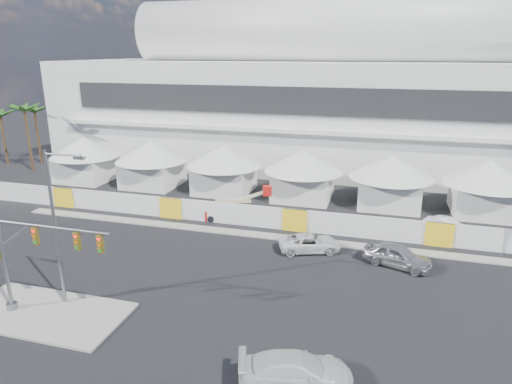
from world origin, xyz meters
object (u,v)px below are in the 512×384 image
(sedan_silver, at_px, (397,256))
(pickup_near, at_px, (296,370))
(streetlight_median, at_px, (58,219))
(lot_car_a, at_px, (447,226))
(traffic_mast, at_px, (28,258))
(pickup_curb, at_px, (310,243))
(boom_lift, at_px, (228,211))

(sedan_silver, distance_m, pickup_near, 15.29)
(pickup_near, relative_size, streetlight_median, 0.56)
(lot_car_a, relative_size, traffic_mast, 0.51)
(pickup_curb, relative_size, traffic_mast, 0.63)
(pickup_curb, bearing_deg, traffic_mast, 113.53)
(pickup_near, relative_size, boom_lift, 0.84)
(pickup_curb, xyz_separation_m, traffic_mast, (-14.41, -13.79, 3.14))
(sedan_silver, relative_size, traffic_mast, 0.63)
(lot_car_a, xyz_separation_m, traffic_mast, (-25.39, -20.85, 3.16))
(streetlight_median, bearing_deg, pickup_curb, 42.31)
(pickup_near, relative_size, traffic_mast, 0.70)
(pickup_near, height_order, traffic_mast, traffic_mast)
(boom_lift, bearing_deg, lot_car_a, -12.49)
(pickup_near, bearing_deg, boom_lift, 10.46)
(sedan_silver, relative_size, pickup_curb, 1.00)
(lot_car_a, bearing_deg, streetlight_median, 154.92)
(traffic_mast, bearing_deg, streetlight_median, 57.06)
(sedan_silver, height_order, traffic_mast, traffic_mast)
(lot_car_a, distance_m, boom_lift, 19.71)
(pickup_near, bearing_deg, lot_car_a, -38.90)
(pickup_curb, bearing_deg, boom_lift, 40.09)
(sedan_silver, bearing_deg, pickup_near, -179.53)
(pickup_curb, bearing_deg, pickup_near, 166.73)
(sedan_silver, xyz_separation_m, traffic_mast, (-21.09, -12.90, 2.98))
(sedan_silver, distance_m, lot_car_a, 9.04)
(sedan_silver, relative_size, lot_car_a, 1.23)
(pickup_curb, relative_size, boom_lift, 0.75)
(traffic_mast, distance_m, boom_lift, 19.81)
(streetlight_median, xyz_separation_m, boom_lift, (4.74, 17.07, -4.91))
(boom_lift, bearing_deg, pickup_curb, -48.44)
(pickup_near, distance_m, boom_lift, 22.87)
(traffic_mast, height_order, boom_lift, traffic_mast)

